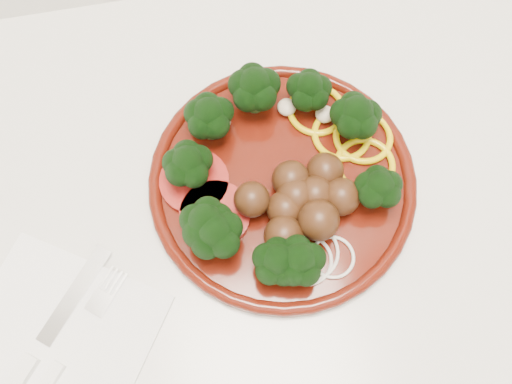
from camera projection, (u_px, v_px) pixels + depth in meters
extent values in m
cube|color=beige|center=(187.00, 312.00, 1.02)|extent=(2.40, 0.60, 0.87)
cube|color=silver|center=(138.00, 239.00, 0.60)|extent=(2.40, 0.60, 0.03)
cylinder|color=#430F07|center=(282.00, 183.00, 0.60)|extent=(0.28, 0.28, 0.01)
torus|color=#430F07|center=(282.00, 181.00, 0.59)|extent=(0.28, 0.28, 0.01)
sphere|color=#432410|center=(325.00, 171.00, 0.58)|extent=(0.04, 0.04, 0.04)
sphere|color=#432410|center=(284.00, 235.00, 0.55)|extent=(0.04, 0.04, 0.04)
sphere|color=#432410|center=(315.00, 194.00, 0.57)|extent=(0.04, 0.04, 0.04)
sphere|color=#432410|center=(318.00, 222.00, 0.56)|extent=(0.04, 0.04, 0.04)
sphere|color=#432410|center=(252.00, 201.00, 0.56)|extent=(0.04, 0.04, 0.04)
sphere|color=#432410|center=(341.00, 196.00, 0.57)|extent=(0.04, 0.04, 0.04)
sphere|color=#432410|center=(291.00, 179.00, 0.57)|extent=(0.04, 0.04, 0.04)
sphere|color=#432410|center=(285.00, 208.00, 0.56)|extent=(0.04, 0.04, 0.04)
sphere|color=#432410|center=(296.00, 196.00, 0.57)|extent=(0.04, 0.04, 0.04)
torus|color=#DEBA08|center=(342.00, 134.00, 0.61)|extent=(0.06, 0.06, 0.01)
torus|color=#DEBA08|center=(365.00, 165.00, 0.60)|extent=(0.06, 0.06, 0.01)
torus|color=#DEBA08|center=(316.00, 110.00, 0.62)|extent=(0.06, 0.06, 0.01)
torus|color=#DEBA08|center=(363.00, 137.00, 0.61)|extent=(0.06, 0.06, 0.01)
cylinder|color=#720A07|center=(194.00, 181.00, 0.59)|extent=(0.07, 0.07, 0.01)
cylinder|color=#720A07|center=(215.00, 214.00, 0.58)|extent=(0.07, 0.07, 0.01)
torus|color=beige|center=(306.00, 260.00, 0.56)|extent=(0.05, 0.05, 0.00)
torus|color=beige|center=(333.00, 257.00, 0.56)|extent=(0.04, 0.04, 0.00)
torus|color=beige|center=(309.00, 252.00, 0.56)|extent=(0.06, 0.06, 0.00)
ellipsoid|color=#C6B793|center=(287.00, 108.00, 0.62)|extent=(0.02, 0.02, 0.01)
ellipsoid|color=#C6B793|center=(222.00, 122.00, 0.61)|extent=(0.02, 0.02, 0.01)
ellipsoid|color=#C6B793|center=(325.00, 115.00, 0.61)|extent=(0.02, 0.02, 0.01)
cube|color=white|center=(54.00, 346.00, 0.54)|extent=(0.24, 0.24, 0.00)
cube|color=silver|center=(75.00, 295.00, 0.56)|extent=(0.08, 0.09, 0.00)
cube|color=silver|center=(99.00, 303.00, 0.55)|extent=(0.03, 0.03, 0.00)
cube|color=silver|center=(120.00, 286.00, 0.56)|extent=(0.02, 0.02, 0.00)
cube|color=silver|center=(115.00, 284.00, 0.56)|extent=(0.02, 0.02, 0.00)
cube|color=silver|center=(110.00, 281.00, 0.56)|extent=(0.02, 0.02, 0.00)
cube|color=silver|center=(106.00, 279.00, 0.56)|extent=(0.02, 0.02, 0.00)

